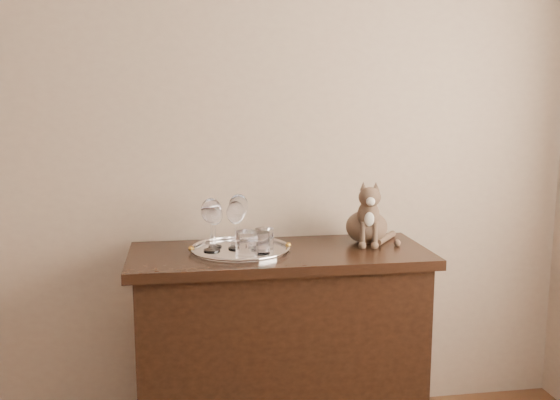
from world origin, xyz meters
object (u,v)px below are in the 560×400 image
(sideboard, at_px, (280,351))
(cat, at_px, (367,211))
(wine_glass_d, at_px, (236,225))
(tumbler_c, at_px, (264,239))
(wine_glass_c, at_px, (211,225))
(wine_glass_a, at_px, (215,226))
(tumbler_a, at_px, (260,243))
(tray, at_px, (241,250))
(wine_glass_b, at_px, (239,220))
(tumbler_b, at_px, (247,244))

(sideboard, relative_size, cat, 4.41)
(wine_glass_d, distance_m, tumbler_c, 0.13)
(sideboard, distance_m, wine_glass_c, 0.60)
(sideboard, xyz_separation_m, wine_glass_d, (-0.17, 0.03, 0.53))
(wine_glass_a, xyz_separation_m, tumbler_a, (0.17, -0.13, -0.04))
(tray, distance_m, wine_glass_b, 0.14)
(wine_glass_c, distance_m, cat, 0.66)
(tumbler_b, bearing_deg, wine_glass_d, 103.70)
(tumbler_b, bearing_deg, tumbler_c, 52.81)
(tray, relative_size, wine_glass_d, 2.06)
(tumbler_a, bearing_deg, tray, 132.30)
(wine_glass_d, xyz_separation_m, tumbler_a, (0.09, -0.09, -0.05))
(wine_glass_c, bearing_deg, tumbler_c, -0.56)
(wine_glass_b, distance_m, cat, 0.54)
(wine_glass_b, height_order, cat, cat)
(wine_glass_d, bearing_deg, sideboard, -10.51)
(sideboard, xyz_separation_m, tumbler_b, (-0.14, -0.10, 0.48))
(sideboard, xyz_separation_m, tumbler_a, (-0.09, -0.06, 0.48))
(wine_glass_b, xyz_separation_m, cat, (0.54, -0.01, 0.02))
(tray, xyz_separation_m, wine_glass_a, (-0.10, 0.06, 0.09))
(wine_glass_c, height_order, wine_glass_d, wine_glass_c)
(tumbler_a, height_order, tumbler_b, tumbler_b)
(wine_glass_a, relative_size, cat, 0.64)
(tray, bearing_deg, wine_glass_c, -178.00)
(tumbler_c, bearing_deg, tray, 176.38)
(wine_glass_b, bearing_deg, wine_glass_c, -143.97)
(wine_glass_b, relative_size, tumbler_c, 2.55)
(sideboard, distance_m, tray, 0.46)
(wine_glass_a, relative_size, wine_glass_c, 0.82)
(wine_glass_c, height_order, tumbler_c, wine_glass_c)
(wine_glass_c, bearing_deg, wine_glass_a, 75.12)
(wine_glass_b, relative_size, tumbler_a, 2.51)
(sideboard, xyz_separation_m, wine_glass_b, (-0.16, 0.10, 0.54))
(wine_glass_a, distance_m, cat, 0.64)
(tumbler_a, distance_m, tumbler_b, 0.07)
(tumbler_a, distance_m, tumbler_c, 0.08)
(wine_glass_a, distance_m, tumbler_b, 0.21)
(wine_glass_b, xyz_separation_m, tumbler_c, (0.09, -0.09, -0.06))
(wine_glass_d, distance_m, tumbler_a, 0.14)
(tumbler_b, bearing_deg, sideboard, 34.26)
(wine_glass_c, bearing_deg, wine_glass_d, 11.42)
(tumbler_a, bearing_deg, tumbler_b, -147.75)
(cat, bearing_deg, wine_glass_d, -162.41)
(sideboard, height_order, wine_glass_a, wine_glass_a)
(sideboard, bearing_deg, tumbler_c, 170.21)
(cat, bearing_deg, sideboard, -155.28)
(tumbler_c, distance_m, cat, 0.46)
(tray, distance_m, tumbler_b, 0.13)
(tumbler_a, bearing_deg, cat, 17.56)
(tray, xyz_separation_m, cat, (0.54, 0.07, 0.13))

